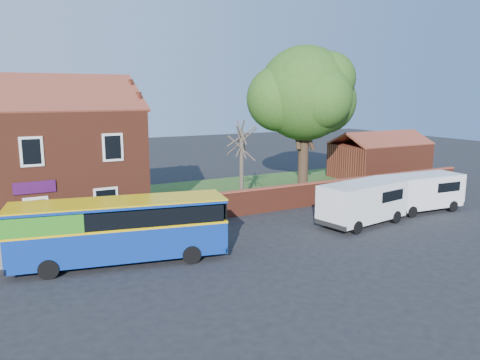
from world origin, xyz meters
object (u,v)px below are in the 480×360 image
bus (113,228)px  large_tree (304,96)px  van_far (422,191)px  van_near (363,201)px

bus → large_tree: size_ratio=0.87×
bus → van_far: (19.59, 0.12, -0.29)m
bus → large_tree: large_tree is taller
van_near → large_tree: size_ratio=0.53×
bus → van_near: 14.10m
van_near → bus: bearing=168.8°
van_far → large_tree: size_ratio=0.50×
bus → van_far: bearing=11.5°
van_near → van_far: van_near is taller
van_near → van_far: 5.53m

